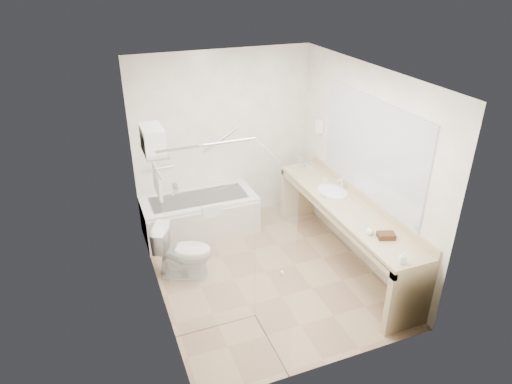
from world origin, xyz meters
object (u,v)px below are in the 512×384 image
object	(u,v)px
bathtub	(200,215)
amenity_basket	(386,236)
toilet	(184,252)
vanity_counter	(345,219)
water_bottle_left	(300,160)

from	to	relation	value
bathtub	amenity_basket	bearing A→B (deg)	-55.35
amenity_basket	toilet	bearing A→B (deg)	147.12
bathtub	vanity_counter	distance (m)	2.09
vanity_counter	amenity_basket	xyz separation A→B (m)	(-0.00, -0.81, 0.24)
bathtub	toilet	xyz separation A→B (m)	(-0.45, -0.93, 0.07)
toilet	water_bottle_left	bearing A→B (deg)	-43.16
toilet	water_bottle_left	size ratio (longest dim) A/B	3.35
vanity_counter	toilet	bearing A→B (deg)	166.81
bathtub	toilet	world-z (taller)	toilet
vanity_counter	water_bottle_left	size ratio (longest dim) A/B	12.86
toilet	vanity_counter	bearing A→B (deg)	-78.31
vanity_counter	toilet	xyz separation A→B (m)	(-1.97, 0.46, -0.30)
amenity_basket	vanity_counter	bearing A→B (deg)	89.83
vanity_counter	toilet	world-z (taller)	vanity_counter
bathtub	amenity_basket	xyz separation A→B (m)	(1.52, -2.20, 0.61)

